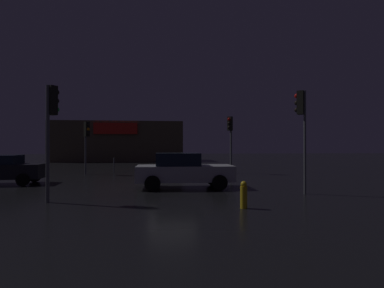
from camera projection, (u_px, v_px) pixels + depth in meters
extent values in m
plane|color=black|center=(172.00, 183.00, 16.24)|extent=(120.00, 120.00, 0.00)
cube|color=brown|center=(120.00, 142.00, 40.33)|extent=(16.24, 7.01, 5.03)
cube|color=red|center=(116.00, 128.00, 36.70)|extent=(5.16, 0.24, 1.34)
cylinder|color=#595B60|center=(48.00, 144.00, 10.62)|extent=(0.12, 0.12, 4.08)
cube|color=black|center=(52.00, 100.00, 10.76)|extent=(0.41, 0.41, 1.03)
sphere|color=black|center=(56.00, 92.00, 10.89)|extent=(0.20, 0.20, 0.20)
sphere|color=black|center=(56.00, 101.00, 10.89)|extent=(0.20, 0.20, 0.20)
sphere|color=#19D13F|center=(56.00, 110.00, 10.89)|extent=(0.20, 0.20, 0.20)
cylinder|color=#595B60|center=(86.00, 148.00, 21.14)|extent=(0.12, 0.12, 3.62)
cube|color=black|center=(87.00, 129.00, 21.05)|extent=(0.41, 0.41, 1.02)
sphere|color=black|center=(88.00, 125.00, 20.96)|extent=(0.20, 0.20, 0.20)
sphere|color=orange|center=(88.00, 129.00, 20.96)|extent=(0.20, 0.20, 0.20)
sphere|color=black|center=(88.00, 134.00, 20.95)|extent=(0.20, 0.20, 0.20)
cylinder|color=#595B60|center=(305.00, 142.00, 12.50)|extent=(0.10, 0.10, 4.23)
cube|color=black|center=(301.00, 103.00, 12.60)|extent=(0.40, 0.41, 0.97)
sphere|color=red|center=(297.00, 96.00, 12.69)|extent=(0.20, 0.20, 0.20)
sphere|color=black|center=(297.00, 103.00, 12.68)|extent=(0.20, 0.20, 0.20)
sphere|color=black|center=(297.00, 110.00, 12.68)|extent=(0.20, 0.20, 0.20)
cylinder|color=#595B60|center=(231.00, 145.00, 21.88)|extent=(0.14, 0.14, 4.05)
cube|color=black|center=(230.00, 124.00, 21.76)|extent=(0.41, 0.41, 1.00)
sphere|color=red|center=(229.00, 119.00, 21.63)|extent=(0.20, 0.20, 0.20)
sphere|color=black|center=(229.00, 123.00, 21.63)|extent=(0.20, 0.20, 0.20)
sphere|color=black|center=(229.00, 128.00, 21.63)|extent=(0.20, 0.20, 0.20)
cube|color=#B7B7BF|center=(185.00, 173.00, 14.26)|extent=(4.48, 1.88, 0.71)
cube|color=black|center=(178.00, 159.00, 14.23)|extent=(2.03, 1.67, 0.58)
cylinder|color=black|center=(213.00, 178.00, 15.31)|extent=(0.69, 0.23, 0.69)
cylinder|color=black|center=(220.00, 183.00, 13.49)|extent=(0.69, 0.23, 0.69)
cylinder|color=black|center=(154.00, 179.00, 15.03)|extent=(0.69, 0.23, 0.69)
cylinder|color=black|center=(152.00, 183.00, 13.21)|extent=(0.69, 0.23, 0.69)
cube|color=black|center=(1.00, 171.00, 15.60)|extent=(4.14, 1.93, 0.73)
cube|color=black|center=(2.00, 160.00, 15.61)|extent=(1.74, 1.63, 0.46)
cylinder|color=black|center=(35.00, 176.00, 16.66)|extent=(0.62, 0.25, 0.61)
cylinder|color=black|center=(23.00, 180.00, 14.98)|extent=(0.62, 0.25, 0.61)
cylinder|color=gold|center=(244.00, 197.00, 9.61)|extent=(0.22, 0.22, 0.69)
sphere|color=gold|center=(244.00, 184.00, 9.61)|extent=(0.20, 0.20, 0.20)
cylinder|color=#595B60|center=(114.00, 165.00, 22.32)|extent=(0.08, 0.08, 1.10)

